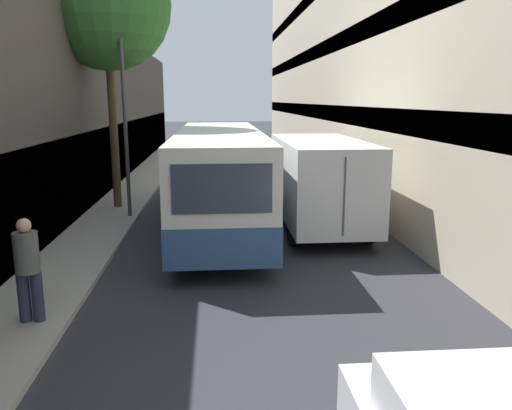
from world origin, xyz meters
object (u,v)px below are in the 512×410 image
street_lamp (122,69)px  street_tree_left (106,5)px  box_truck (314,176)px  pedestrian (28,267)px  bus (220,176)px

street_lamp → street_tree_left: bearing=113.9°
box_truck → pedestrian: bearing=-131.6°
bus → street_tree_left: size_ratio=1.22×
bus → pedestrian: bus is taller
bus → box_truck: (2.98, 0.16, -0.08)m
pedestrian → street_lamp: bearing=87.5°
street_tree_left → bus: bearing=-34.8°
bus → street_tree_left: street_tree_left is taller
box_truck → street_lamp: 6.87m
pedestrian → bus: bearing=64.4°
box_truck → street_tree_left: size_ratio=0.88×
bus → pedestrian: bearing=-115.6°
street_lamp → box_truck: bearing=-8.2°
box_truck → street_lamp: street_lamp is taller
pedestrian → box_truck: bearing=48.4°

